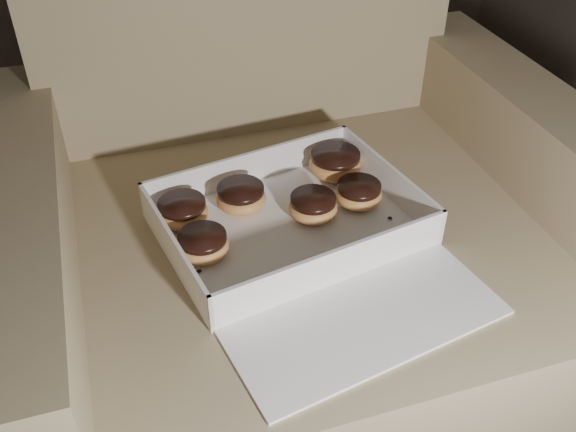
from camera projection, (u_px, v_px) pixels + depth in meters
The scene contains 13 objects.
armchair at pixel (292, 257), 1.15m from camera, with size 0.95×0.80×1.00m.
bakery_box at pixel (302, 238), 0.97m from camera, with size 0.45×0.50×0.06m.
donut_a at pixel (203, 244), 0.93m from camera, with size 0.08×0.08×0.04m.
donut_b at pixel (313, 206), 1.00m from camera, with size 0.08×0.08×0.04m.
donut_c at pixel (335, 163), 1.09m from camera, with size 0.09×0.09×0.04m.
donut_d at pixel (359, 193), 1.03m from camera, with size 0.08×0.08×0.04m.
donut_e at pixel (241, 197), 1.02m from camera, with size 0.08×0.08×0.04m.
donut_f at pixel (183, 211), 0.99m from camera, with size 0.08×0.08×0.04m.
crumb_a at pixel (199, 271), 0.91m from camera, with size 0.01×0.01×0.00m, color black.
crumb_b at pixel (390, 218), 1.01m from camera, with size 0.01×0.01×0.00m, color black.
crumb_c at pixel (267, 287), 0.89m from camera, with size 0.01×0.01×0.00m, color black.
crumb_d at pixel (380, 242), 0.96m from camera, with size 0.01×0.01×0.00m, color black.
crumb_e at pixel (377, 235), 0.98m from camera, with size 0.01×0.01×0.00m, color black.
Camera 1 is at (0.38, -0.09, 1.08)m, focal length 40.00 mm.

